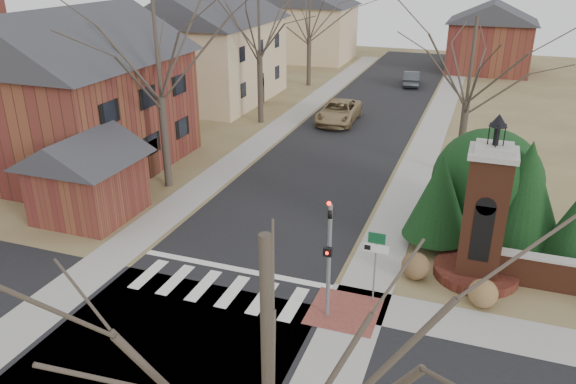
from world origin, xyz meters
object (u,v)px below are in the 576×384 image
at_px(traffic_signal_pole, 329,250).
at_px(pickup_truck, 339,112).
at_px(sign_post, 376,254).
at_px(distant_car, 411,78).
at_px(brick_gate_monument, 483,226).

relative_size(traffic_signal_pole, pickup_truck, 0.80).
bearing_deg(sign_post, distant_car, 96.31).
relative_size(sign_post, pickup_truck, 0.49).
xyz_separation_m(traffic_signal_pole, brick_gate_monument, (4.70, 4.42, -0.42)).
relative_size(brick_gate_monument, distant_car, 1.58).
height_order(brick_gate_monument, pickup_truck, brick_gate_monument).
distance_m(traffic_signal_pole, brick_gate_monument, 6.47).
xyz_separation_m(sign_post, distant_car, (-3.99, 36.13, -1.27)).
distance_m(pickup_truck, distant_car, 14.57).
bearing_deg(pickup_truck, distant_car, 75.36).
xyz_separation_m(traffic_signal_pole, distant_car, (-2.70, 37.54, -1.91)).
xyz_separation_m(sign_post, pickup_truck, (-7.19, 21.91, -1.17)).
relative_size(traffic_signal_pole, brick_gate_monument, 0.69).
bearing_deg(pickup_truck, sign_post, -73.78).
xyz_separation_m(sign_post, brick_gate_monument, (3.41, 3.01, 0.22)).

